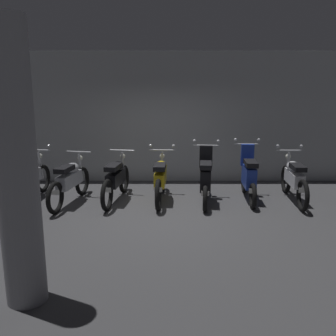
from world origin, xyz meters
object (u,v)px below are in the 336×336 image
object	(u,v)px
motorbike_slot_2	(115,179)
motorbike_slot_4	(204,178)
motorbike_slot_3	(159,178)
motorbike_slot_1	(68,181)
motorbike_slot_6	(292,179)
motorbike_slot_0	(26,178)
support_pillar	(14,168)
motorbike_slot_5	(247,176)

from	to	relation	value
motorbike_slot_2	motorbike_slot_4	bearing A→B (deg)	-2.77
motorbike_slot_3	motorbike_slot_1	bearing A→B (deg)	-173.88
motorbike_slot_4	motorbike_slot_6	distance (m)	1.91
motorbike_slot_0	motorbike_slot_4	xyz separation A→B (m)	(3.83, -0.15, 0.04)
motorbike_slot_2	support_pillar	xyz separation A→B (m)	(-0.57, -3.87, 1.14)
motorbike_slot_0	support_pillar	world-z (taller)	support_pillar
motorbike_slot_3	support_pillar	xyz separation A→B (m)	(-1.53, -3.90, 1.14)
motorbike_slot_3	motorbike_slot_2	bearing A→B (deg)	-178.26
motorbike_slot_6	motorbike_slot_0	bearing A→B (deg)	179.34
motorbike_slot_6	motorbike_slot_4	bearing A→B (deg)	-177.61
motorbike_slot_6	motorbike_slot_1	bearing A→B (deg)	-178.04
support_pillar	motorbike_slot_6	bearing A→B (deg)	41.26
motorbike_slot_0	motorbike_slot_3	distance (m)	2.87
motorbike_slot_0	motorbike_slot_1	bearing A→B (deg)	-13.50
motorbike_slot_4	motorbike_slot_2	bearing A→B (deg)	177.23
motorbike_slot_1	motorbike_slot_4	distance (m)	2.87
motorbike_slot_3	motorbike_slot_6	size ratio (longest dim) A/B	1.00
support_pillar	motorbike_slot_2	bearing A→B (deg)	81.57
motorbike_slot_4	support_pillar	bearing A→B (deg)	-123.36
motorbike_slot_6	motorbike_slot_3	bearing A→B (deg)	179.17
motorbike_slot_6	support_pillar	distance (m)	5.96
motorbike_slot_6	motorbike_slot_5	bearing A→B (deg)	174.15
motorbike_slot_5	motorbike_slot_1	bearing A→B (deg)	-176.09
motorbike_slot_1	motorbike_slot_0	bearing A→B (deg)	166.50
motorbike_slot_4	motorbike_slot_5	distance (m)	0.97
motorbike_slot_0	motorbike_slot_3	bearing A→B (deg)	-0.50
motorbike_slot_2	motorbike_slot_3	distance (m)	0.95
motorbike_slot_1	motorbike_slot_3	size ratio (longest dim) A/B	0.99
motorbike_slot_3	motorbike_slot_6	distance (m)	2.87
motorbike_slot_1	motorbike_slot_4	world-z (taller)	motorbike_slot_4
motorbike_slot_2	motorbike_slot_4	xyz separation A→B (m)	(1.91, -0.09, 0.04)
motorbike_slot_3	motorbike_slot_6	xyz separation A→B (m)	(2.87, -0.04, 0.00)
motorbike_slot_0	motorbike_slot_3	size ratio (longest dim) A/B	0.99
motorbike_slot_0	motorbike_slot_3	world-z (taller)	same
motorbike_slot_0	motorbike_slot_4	bearing A→B (deg)	-2.19
motorbike_slot_0	motorbike_slot_6	world-z (taller)	same
motorbike_slot_4	motorbike_slot_5	xyz separation A→B (m)	(0.95, 0.18, 0.00)
motorbike_slot_3	support_pillar	bearing A→B (deg)	-111.40
motorbike_slot_4	motorbike_slot_6	world-z (taller)	motorbike_slot_4
motorbike_slot_1	motorbike_slot_3	world-z (taller)	motorbike_slot_3
motorbike_slot_0	support_pillar	bearing A→B (deg)	-71.16
motorbike_slot_3	motorbike_slot_6	world-z (taller)	same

